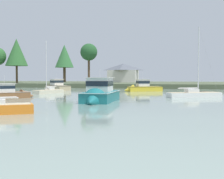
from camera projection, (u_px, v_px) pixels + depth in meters
far_shore_bank at (144, 84)px, 103.73m from camera, size 205.57×45.83×1.22m
sailboat_white at (194, 96)px, 47.34m from camera, size 8.58×6.00×11.35m
cruiser_yellow at (141, 89)px, 66.57m from camera, size 8.68×6.09×5.16m
sailboat_cream at (49, 92)px, 58.06m from camera, size 3.49×7.36×10.41m
cruiser_wood at (9, 95)px, 44.97m from camera, size 7.00×7.93×4.29m
cruiser_sand at (56, 88)px, 72.97m from camera, size 9.00×8.61×5.07m
dinghy_skyblue at (206, 93)px, 58.29m from camera, size 2.13×2.88×0.46m
cruiser_teal at (99, 96)px, 38.38m from camera, size 4.09×10.76×5.41m
shore_tree_right_mid at (89, 53)px, 91.87m from camera, size 5.13×5.13×11.95m
shore_tree_center at (64, 56)px, 110.27m from camera, size 6.72×6.72×13.54m
shore_tree_inland_b at (17, 52)px, 96.18m from camera, size 6.99×6.99×13.95m
cottage_hillside at (123, 73)px, 109.42m from camera, size 10.74×8.68×6.66m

